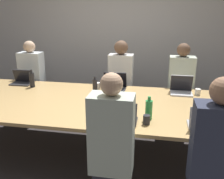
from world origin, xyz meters
TOP-DOWN VIEW (x-y plane):
  - ground_plane at (0.00, 0.00)m, footprint 24.00×24.00m
  - curtain_wall at (0.00, 2.00)m, footprint 12.00×0.06m
  - conference_table at (0.00, 0.00)m, footprint 4.30×1.58m
  - laptop_far_center at (0.16, 0.59)m, footprint 0.34×0.26m
  - person_far_center at (0.18, 1.06)m, footprint 0.40×0.24m
  - cup_far_center at (-0.11, 0.53)m, footprint 0.10×0.10m
  - bottle_far_center at (-0.12, 0.45)m, footprint 0.07×0.07m
  - laptop_near_right at (1.28, -0.56)m, footprint 0.33×0.24m
  - person_near_right at (1.29, -1.04)m, footprint 0.40×0.24m
  - laptop_far_left at (-1.37, 0.60)m, footprint 0.33×0.23m
  - person_far_left at (-1.40, 0.98)m, footprint 0.40×0.24m
  - bottle_far_left at (-1.12, 0.46)m, footprint 0.08×0.08m
  - laptop_far_right at (1.13, 0.58)m, footprint 0.31×0.26m
  - person_far_right at (1.16, 1.05)m, footprint 0.40×0.24m
  - cup_far_right at (1.36, 0.54)m, footprint 0.08×0.08m
  - laptop_near_midright at (0.43, -0.58)m, footprint 0.35×0.24m
  - person_near_midright at (0.41, -0.98)m, footprint 0.40×0.24m
  - cup_near_midright at (0.70, -0.55)m, footprint 0.07×0.07m
  - bottle_near_midright at (0.71, -0.42)m, footprint 0.08×0.08m
  - stapler at (0.08, -0.17)m, footprint 0.06×0.15m

SIDE VIEW (x-z plane):
  - ground_plane at x=0.00m, z-range 0.00..0.00m
  - person_far_left at x=-1.40m, z-range -0.02..1.38m
  - person_near_midright at x=0.41m, z-range -0.02..1.38m
  - person_far_right at x=1.16m, z-range -0.02..1.39m
  - person_near_right at x=1.29m, z-range -0.02..1.41m
  - person_far_center at x=0.18m, z-range -0.01..1.42m
  - conference_table at x=0.00m, z-range 0.33..1.09m
  - stapler at x=0.08m, z-range 0.75..0.80m
  - cup_far_right at x=1.36m, z-range 0.75..0.84m
  - cup_near_midright at x=0.70m, z-range 0.75..0.85m
  - cup_far_center at x=-0.11m, z-range 0.75..0.86m
  - laptop_far_left at x=-1.37m, z-range 0.71..0.93m
  - laptop_near_midright at x=0.43m, z-range 0.70..0.94m
  - laptop_near_right at x=1.28m, z-range 0.70..0.95m
  - laptop_far_center at x=0.16m, z-range 0.70..0.96m
  - laptop_far_right at x=1.13m, z-range 0.70..0.96m
  - bottle_far_center at x=-0.12m, z-range 0.74..0.95m
  - bottle_near_midright at x=0.71m, z-range 0.74..1.00m
  - bottle_far_left at x=-1.12m, z-range 0.73..1.01m
  - curtain_wall at x=0.00m, z-range 0.00..2.80m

